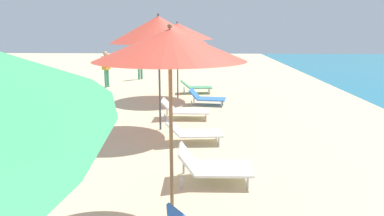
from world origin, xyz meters
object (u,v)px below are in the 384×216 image
object	(u,v)px
lounger_third_shoreside	(212,166)
umbrella_third	(170,45)
person_walking_near	(106,66)
person_walking_mid	(140,59)
lounger_fourth_inland	(192,132)
lounger_farthest_shoreside	(196,86)
lounger_fourth_shoreside	(184,110)
umbrella_farthest	(177,31)
lounger_farthest_inland	(206,98)
umbrella_fourth	(158,30)

from	to	relation	value
lounger_third_shoreside	umbrella_third	bearing A→B (deg)	-116.74
person_walking_near	person_walking_mid	xyz separation A→B (m)	(1.03, 2.48, 0.08)
lounger_third_shoreside	lounger_fourth_inland	bearing A→B (deg)	100.41
lounger_fourth_inland	person_walking_mid	distance (m)	10.52
lounger_farthest_shoreside	lounger_third_shoreside	bearing A→B (deg)	-91.75
lounger_fourth_shoreside	lounger_farthest_shoreside	size ratio (longest dim) A/B	1.07
lounger_third_shoreside	lounger_fourth_inland	world-z (taller)	lounger_third_shoreside
umbrella_farthest	lounger_farthest_inland	distance (m)	2.68
umbrella_farthest	lounger_farthest_inland	world-z (taller)	umbrella_farthest
lounger_third_shoreside	person_walking_mid	distance (m)	12.57
umbrella_fourth	lounger_fourth_inland	bearing A→B (deg)	-50.00
lounger_fourth_shoreside	lounger_farthest_shoreside	distance (m)	4.05
umbrella_third	person_walking_mid	bearing A→B (deg)	102.05
umbrella_fourth	lounger_fourth_shoreside	world-z (taller)	umbrella_fourth
lounger_fourth_inland	person_walking_near	bearing A→B (deg)	113.56
lounger_third_shoreside	lounger_fourth_inland	distance (m)	2.07
lounger_third_shoreside	umbrella_fourth	xyz separation A→B (m)	(-1.25, 3.04, 2.22)
lounger_fourth_shoreside	umbrella_farthest	distance (m)	3.73
lounger_third_shoreside	umbrella_farthest	world-z (taller)	umbrella_farthest
umbrella_third	lounger_fourth_inland	bearing A→B (deg)	86.96
person_walking_mid	umbrella_farthest	bearing A→B (deg)	156.62
umbrella_third	umbrella_fourth	world-z (taller)	umbrella_fourth
person_walking_mid	lounger_farthest_inland	bearing A→B (deg)	160.50
lounger_third_shoreside	lounger_farthest_shoreside	bearing A→B (deg)	92.64
lounger_farthest_shoreside	lounger_farthest_inland	xyz separation A→B (m)	(0.41, -2.18, -0.02)
person_walking_near	lounger_fourth_inland	bearing A→B (deg)	-44.43
umbrella_third	umbrella_fourth	size ratio (longest dim) A/B	0.90
lounger_third_shoreside	lounger_farthest_inland	distance (m)	6.08
umbrella_fourth	umbrella_farthest	distance (m)	4.19
lounger_third_shoreside	umbrella_fourth	world-z (taller)	umbrella_fourth
umbrella_third	person_walking_near	distance (m)	11.51
umbrella_fourth	lounger_fourth_inland	distance (m)	2.60
lounger_farthest_inland	person_walking_near	xyz separation A→B (m)	(-4.36, 3.52, 0.69)
umbrella_farthest	person_walking_mid	distance (m)	5.54
umbrella_fourth	person_walking_near	world-z (taller)	umbrella_fourth
umbrella_fourth	person_walking_mid	size ratio (longest dim) A/B	1.72
umbrella_fourth	umbrella_farthest	size ratio (longest dim) A/B	1.04
umbrella_third	umbrella_farthest	bearing A→B (deg)	93.76
lounger_fourth_inland	lounger_farthest_shoreside	world-z (taller)	lounger_fourth_inland
lounger_fourth_inland	lounger_farthest_inland	bearing A→B (deg)	80.89
lounger_farthest_shoreside	umbrella_third	bearing A→B (deg)	-95.61
lounger_fourth_shoreside	lounger_farthest_shoreside	xyz separation A→B (m)	(0.22, 4.04, 0.01)
umbrella_fourth	lounger_farthest_inland	xyz separation A→B (m)	(1.18, 3.04, -2.24)
lounger_fourth_inland	person_walking_near	distance (m)	8.60
lounger_fourth_inland	person_walking_mid	size ratio (longest dim) A/B	0.78
lounger_third_shoreside	lounger_farthest_inland	size ratio (longest dim) A/B	0.97
umbrella_third	person_walking_near	size ratio (longest dim) A/B	1.65
person_walking_mid	lounger_third_shoreside	bearing A→B (deg)	147.19
umbrella_fourth	lounger_farthest_inland	size ratio (longest dim) A/B	2.26
umbrella_fourth	umbrella_farthest	bearing A→B (deg)	88.21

